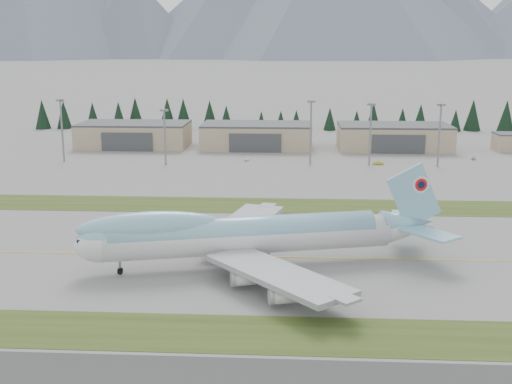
# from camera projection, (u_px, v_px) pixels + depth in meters

# --- Properties ---
(ground) EXTENTS (7000.00, 7000.00, 0.00)m
(ground) POSITION_uv_depth(u_px,v_px,m) (287.00, 257.00, 138.08)
(ground) COLOR slate
(ground) RESTS_ON ground
(grass_strip_near) EXTENTS (400.00, 14.00, 0.08)m
(grass_strip_near) POSITION_uv_depth(u_px,v_px,m) (285.00, 335.00, 101.12)
(grass_strip_near) COLOR #314117
(grass_strip_near) RESTS_ON ground
(grass_strip_far) EXTENTS (400.00, 18.00, 0.08)m
(grass_strip_far) POSITION_uv_depth(u_px,v_px,m) (289.00, 206.00, 181.86)
(grass_strip_far) COLOR #314117
(grass_strip_far) RESTS_ON ground
(taxiway_line_main) EXTENTS (400.00, 0.40, 0.02)m
(taxiway_line_main) POSITION_uv_depth(u_px,v_px,m) (287.00, 257.00, 138.08)
(taxiway_line_main) COLOR gold
(taxiway_line_main) RESTS_ON ground
(boeing_747_freighter) EXTENTS (77.92, 65.18, 20.48)m
(boeing_747_freighter) POSITION_uv_depth(u_px,v_px,m) (245.00, 234.00, 131.34)
(boeing_747_freighter) COLOR silver
(boeing_747_freighter) RESTS_ON ground
(hangar_left) EXTENTS (48.00, 26.60, 10.80)m
(hangar_left) POSITION_uv_depth(u_px,v_px,m) (134.00, 135.00, 286.61)
(hangar_left) COLOR tan
(hangar_left) RESTS_ON ground
(hangar_center) EXTENTS (48.00, 26.60, 10.80)m
(hangar_center) POSITION_uv_depth(u_px,v_px,m) (257.00, 136.00, 283.53)
(hangar_center) COLOR tan
(hangar_center) RESTS_ON ground
(hangar_right) EXTENTS (48.00, 26.60, 10.80)m
(hangar_right) POSITION_uv_depth(u_px,v_px,m) (394.00, 137.00, 280.18)
(hangar_right) COLOR tan
(hangar_right) RESTS_ON ground
(control_shed) EXTENTS (14.00, 12.00, 7.60)m
(control_shed) POSITION_uv_depth(u_px,v_px,m) (511.00, 142.00, 275.89)
(control_shed) COLOR tan
(control_shed) RESTS_ON ground
(floodlight_masts) EXTENTS (191.54, 7.64, 24.33)m
(floodlight_masts) POSITION_uv_depth(u_px,v_px,m) (316.00, 122.00, 240.13)
(floodlight_masts) COLOR gray
(floodlight_masts) RESTS_ON ground
(service_vehicle_a) EXTENTS (1.60, 3.21, 1.05)m
(service_vehicle_a) POSITION_uv_depth(u_px,v_px,m) (247.00, 161.00, 252.32)
(service_vehicle_a) COLOR white
(service_vehicle_a) RESTS_ON ground
(service_vehicle_b) EXTENTS (4.19, 1.57, 1.37)m
(service_vehicle_b) POSITION_uv_depth(u_px,v_px,m) (378.00, 165.00, 244.38)
(service_vehicle_b) COLOR gold
(service_vehicle_b) RESTS_ON ground
(service_vehicle_c) EXTENTS (2.49, 3.88, 1.04)m
(service_vehicle_c) POSITION_uv_depth(u_px,v_px,m) (473.00, 160.00, 255.11)
(service_vehicle_c) COLOR #A1A1A5
(service_vehicle_c) RESTS_ON ground
(conifer_belt) EXTENTS (274.27, 16.28, 16.94)m
(conifer_belt) POSITION_uv_depth(u_px,v_px,m) (270.00, 116.00, 342.61)
(conifer_belt) COLOR black
(conifer_belt) RESTS_ON ground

